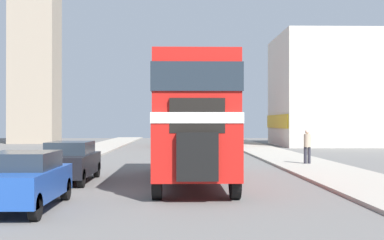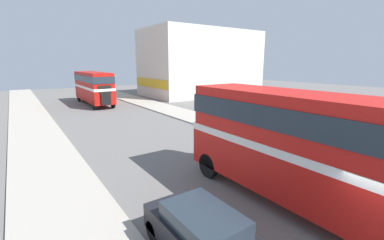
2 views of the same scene
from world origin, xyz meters
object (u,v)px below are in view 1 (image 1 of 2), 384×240
double_decker_bus (192,113)px  car_parked_mid (70,161)px  bus_distant (186,119)px  pedestrian_walking (307,144)px  car_parked_near (21,180)px

double_decker_bus → car_parked_mid: double_decker_bus is taller
bus_distant → car_parked_mid: bus_distant is taller
car_parked_mid → pedestrian_walking: pedestrian_walking is taller
bus_distant → pedestrian_walking: 23.93m
car_parked_near → pedestrian_walking: size_ratio=2.39×
bus_distant → car_parked_mid: size_ratio=2.45×
car_parked_mid → car_parked_near: bearing=-89.6°
bus_distant → car_parked_near: bearing=-97.4°
car_parked_near → car_parked_mid: 6.29m
bus_distant → pedestrian_walking: (5.88, -23.16, -1.41)m
double_decker_bus → bus_distant: (0.23, 30.44, -0.06)m
double_decker_bus → bus_distant: size_ratio=1.04×
bus_distant → car_parked_mid: (-4.81, -30.30, -1.74)m
car_parked_mid → pedestrian_walking: size_ratio=2.49×
pedestrian_walking → double_decker_bus: bearing=-130.0°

